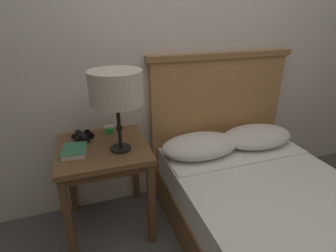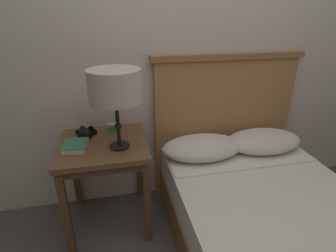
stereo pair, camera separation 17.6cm
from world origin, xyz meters
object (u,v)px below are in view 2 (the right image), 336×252
(table_lamp, at_px, (115,87))
(book_on_nightstand, at_px, (75,146))
(nightstand, at_px, (104,154))
(alarm_clock, at_px, (112,127))
(binoculars_pair, at_px, (86,132))
(bed, at_px, (281,237))

(table_lamp, distance_m, book_on_nightstand, 0.48)
(table_lamp, xyz_separation_m, book_on_nightstand, (-0.28, 0.04, -0.38))
(nightstand, distance_m, table_lamp, 0.51)
(alarm_clock, bearing_deg, binoculars_pair, -172.10)
(alarm_clock, bearing_deg, nightstand, -112.10)
(bed, relative_size, binoculars_pair, 12.53)
(table_lamp, distance_m, alarm_clock, 0.45)
(nightstand, xyz_separation_m, table_lamp, (0.11, -0.09, 0.49))
(bed, xyz_separation_m, alarm_clock, (-0.91, 0.83, 0.42))
(alarm_clock, bearing_deg, table_lamp, -81.00)
(nightstand, distance_m, alarm_clock, 0.22)
(binoculars_pair, distance_m, alarm_clock, 0.19)
(table_lamp, height_order, binoculars_pair, table_lamp)
(binoculars_pair, bearing_deg, book_on_nightstand, -107.04)
(alarm_clock, bearing_deg, bed, -42.61)
(nightstand, distance_m, bed, 1.22)
(bed, xyz_separation_m, binoculars_pair, (-1.09, 0.81, 0.41))
(binoculars_pair, relative_size, alarm_clock, 2.35)
(book_on_nightstand, xyz_separation_m, binoculars_pair, (0.06, 0.19, 0.01))
(nightstand, height_order, bed, bed)
(table_lamp, height_order, alarm_clock, table_lamp)
(bed, distance_m, book_on_nightstand, 1.37)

